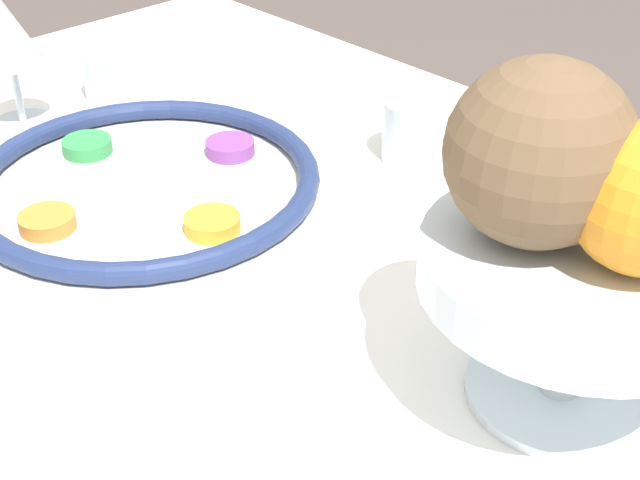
# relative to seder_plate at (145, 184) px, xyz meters

# --- Properties ---
(seder_plate) EXTENTS (0.33, 0.33, 0.03)m
(seder_plate) POSITION_rel_seder_plate_xyz_m (0.00, 0.00, 0.00)
(seder_plate) COLOR silver
(seder_plate) RESTS_ON dining_table
(wine_glass) EXTENTS (0.07, 0.07, 0.14)m
(wine_glass) POSITION_rel_seder_plate_xyz_m (-0.22, -0.01, 0.08)
(wine_glass) COLOR silver
(wine_glass) RESTS_ON dining_table
(fruit_stand) EXTENTS (0.20, 0.20, 0.12)m
(fruit_stand) POSITION_rel_seder_plate_xyz_m (0.42, 0.05, 0.08)
(fruit_stand) COLOR silver
(fruit_stand) RESTS_ON dining_table
(coconut) EXTENTS (0.12, 0.12, 0.12)m
(coconut) POSITION_rel_seder_plate_xyz_m (0.39, 0.03, 0.16)
(coconut) COLOR brown
(coconut) RESTS_ON fruit_stand
(cup_near) EXTENTS (0.07, 0.07, 0.06)m
(cup_near) POSITION_rel_seder_plate_xyz_m (0.12, 0.24, 0.02)
(cup_near) COLOR silver
(cup_near) RESTS_ON dining_table
(cup_mid) EXTENTS (0.07, 0.07, 0.06)m
(cup_mid) POSITION_rel_seder_plate_xyz_m (-0.21, 0.11, 0.02)
(cup_mid) COLOR silver
(cup_mid) RESTS_ON dining_table
(fork_left) EXTENTS (0.04, 0.18, 0.01)m
(fork_left) POSITION_rel_seder_plate_xyz_m (-0.06, 0.26, -0.01)
(fork_left) COLOR silver
(fork_left) RESTS_ON dining_table
(fork_right) EXTENTS (0.04, 0.18, 0.01)m
(fork_right) POSITION_rel_seder_plate_xyz_m (-0.03, 0.26, -0.01)
(fork_right) COLOR silver
(fork_right) RESTS_ON dining_table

